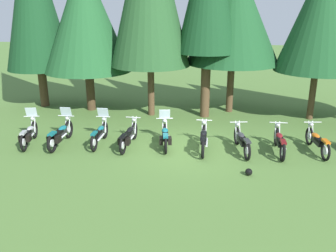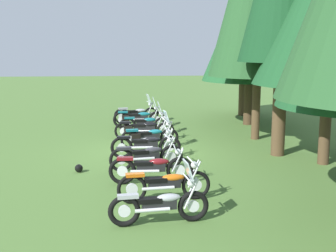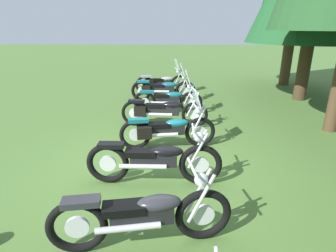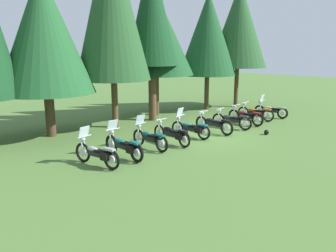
{
  "view_description": "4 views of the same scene",
  "coord_description": "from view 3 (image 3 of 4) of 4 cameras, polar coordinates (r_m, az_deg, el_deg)",
  "views": [
    {
      "loc": [
        0.94,
        -13.26,
        5.37
      ],
      "look_at": [
        -0.71,
        0.55,
        0.73
      ],
      "focal_mm": 38.9,
      "sensor_mm": 36.0,
      "label": 1
    },
    {
      "loc": [
        15.51,
        -0.53,
        3.75
      ],
      "look_at": [
        -0.14,
        0.76,
        0.92
      ],
      "focal_mm": 48.43,
      "sensor_mm": 36.0,
      "label": 2
    },
    {
      "loc": [
        4.94,
        0.32,
        2.61
      ],
      "look_at": [
        0.2,
        0.17,
        0.88
      ],
      "focal_mm": 29.13,
      "sensor_mm": 36.0,
      "label": 3
    },
    {
      "loc": [
        -12.67,
        -10.59,
        4.13
      ],
      "look_at": [
        -1.71,
        0.71,
        0.61
      ],
      "focal_mm": 37.01,
      "sensor_mm": 36.0,
      "label": 4
    }
  ],
  "objects": [
    {
      "name": "motorcycle_3",
      "position": [
        7.47,
        -1.18,
        3.26
      ],
      "size": [
        0.62,
        2.39,
        1.01
      ],
      "rotation": [
        0.0,
        0.0,
        1.51
      ],
      "color": "black",
      "rests_on": "ground_plane"
    },
    {
      "name": "motorcycle_6",
      "position": [
        3.51,
        -5.19,
        -18.01
      ],
      "size": [
        0.72,
        2.26,
        1.02
      ],
      "rotation": [
        0.0,
        0.0,
        1.75
      ],
      "color": "black",
      "rests_on": "ground_plane"
    },
    {
      "name": "motorcycle_5",
      "position": [
        4.73,
        -2.79,
        -7.07
      ],
      "size": [
        0.62,
        2.36,
        1.03
      ],
      "rotation": [
        0.0,
        0.0,
        1.57
      ],
      "color": "black",
      "rests_on": "ground_plane"
    },
    {
      "name": "motorcycle_4",
      "position": [
        6.1,
        -0.24,
        -0.6
      ],
      "size": [
        0.77,
        2.17,
        1.36
      ],
      "rotation": [
        0.0,
        0.0,
        1.72
      ],
      "color": "black",
      "rests_on": "ground_plane"
    },
    {
      "name": "motorcycle_0",
      "position": [
        11.39,
        -1.38,
        9.16
      ],
      "size": [
        0.76,
        2.18,
        1.38
      ],
      "rotation": [
        0.0,
        0.0,
        1.76
      ],
      "color": "black",
      "rests_on": "ground_plane"
    },
    {
      "name": "motorcycle_1",
      "position": [
        10.14,
        -1.15,
        7.84
      ],
      "size": [
        0.69,
        2.39,
        1.39
      ],
      "rotation": [
        0.0,
        0.0,
        1.56
      ],
      "color": "black",
      "rests_on": "ground_plane"
    },
    {
      "name": "motorcycle_2",
      "position": [
        8.63,
        0.18,
        5.61
      ],
      "size": [
        0.6,
        2.19,
        1.37
      ],
      "rotation": [
        0.0,
        0.0,
        1.57
      ],
      "color": "black",
      "rests_on": "ground_plane"
    },
    {
      "name": "ground_plane",
      "position": [
        5.6,
        -1.7,
        -7.81
      ],
      "size": [
        80.0,
        80.0,
        0.0
      ],
      "primitive_type": "plane",
      "color": "#4C7033"
    }
  ]
}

